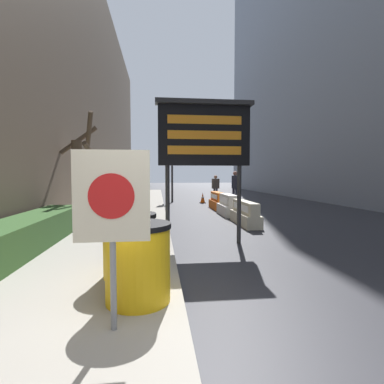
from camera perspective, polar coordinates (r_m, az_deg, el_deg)
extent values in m
plane|color=#2D2D33|center=(3.13, -0.03, -28.12)|extent=(120.00, 120.00, 0.00)
cube|color=brown|center=(13.83, -22.57, 23.76)|extent=(0.40, 50.40, 13.06)
cube|color=#335628|center=(6.93, -29.25, -6.99)|extent=(0.90, 5.55, 0.63)
cylinder|color=#4C3D2D|center=(10.40, -20.99, 1.98)|extent=(0.33, 0.33, 2.61)
cylinder|color=#4C3D2D|center=(10.13, -18.50, 6.74)|extent=(0.42, 1.13, 0.81)
cylinder|color=#4C3D2D|center=(11.04, -20.80, 9.22)|extent=(1.25, 0.34, 1.02)
cylinder|color=#4C3D2D|center=(10.58, -19.01, 11.17)|extent=(0.45, 0.86, 1.16)
cylinder|color=yellow|center=(3.69, -10.25, -13.50)|extent=(0.76, 0.76, 0.87)
cylinder|color=black|center=(3.58, -10.33, -6.33)|extent=(0.79, 0.79, 0.06)
cylinder|color=yellow|center=(4.57, -11.79, -10.22)|extent=(0.76, 0.76, 0.87)
cylinder|color=black|center=(4.49, -11.86, -4.42)|extent=(0.79, 0.79, 0.06)
cylinder|color=gray|center=(3.05, -14.80, -12.99)|extent=(0.06, 0.06, 1.30)
cube|color=beige|center=(2.92, -15.04, -0.75)|extent=(0.71, 0.04, 0.87)
cylinder|color=red|center=(2.89, -15.11, -0.78)|extent=(0.43, 0.01, 0.43)
cylinder|color=#28282B|center=(6.97, -4.67, -2.56)|extent=(0.10, 0.10, 1.85)
cylinder|color=#28282B|center=(7.23, 8.95, -2.38)|extent=(0.10, 0.10, 1.85)
cube|color=black|center=(7.07, 2.29, 10.66)|extent=(2.13, 0.24, 1.38)
cube|color=#28282B|center=(7.14, 2.40, 16.64)|extent=(2.25, 0.34, 0.10)
cube|color=orange|center=(7.00, 2.47, 13.60)|extent=(1.70, 0.02, 0.19)
cube|color=orange|center=(6.94, 2.46, 10.79)|extent=(1.70, 0.02, 0.19)
cube|color=orange|center=(6.91, 2.45, 7.96)|extent=(1.70, 0.02, 0.19)
cube|color=beige|center=(10.03, 10.08, -5.04)|extent=(0.50, 2.08, 0.39)
cube|color=beige|center=(9.98, 10.10, -2.83)|extent=(0.30, 2.08, 0.39)
cube|color=white|center=(9.93, 9.21, -2.85)|extent=(0.02, 1.66, 0.19)
cube|color=silver|center=(12.27, 6.96, -3.41)|extent=(0.64, 1.75, 0.42)
cube|color=silver|center=(12.22, 6.97, -1.44)|extent=(0.38, 1.75, 0.42)
cube|color=white|center=(12.18, 6.04, -1.45)|extent=(0.02, 1.40, 0.21)
cube|color=orange|center=(14.45, 4.88, -2.43)|extent=(0.54, 1.89, 0.40)
cube|color=orange|center=(14.42, 4.88, -0.83)|extent=(0.33, 1.89, 0.40)
cube|color=white|center=(14.38, 4.20, -0.84)|extent=(0.02, 1.51, 0.20)
cube|color=black|center=(17.38, 5.41, -2.08)|extent=(0.35, 0.35, 0.04)
cone|color=#EA560F|center=(17.35, 5.41, -1.06)|extent=(0.28, 0.28, 0.58)
cylinder|color=white|center=(17.35, 5.41, -0.96)|extent=(0.16, 0.16, 0.08)
cube|color=black|center=(13.82, 5.65, -3.46)|extent=(0.44, 0.44, 0.04)
cone|color=#EA560F|center=(13.78, 5.66, -1.82)|extent=(0.35, 0.35, 0.75)
cylinder|color=white|center=(13.78, 5.66, -1.67)|extent=(0.20, 0.20, 0.11)
cube|color=black|center=(17.38, 2.05, -2.07)|extent=(0.34, 0.34, 0.04)
cone|color=#EA560F|center=(17.35, 2.05, -1.08)|extent=(0.27, 0.27, 0.56)
cylinder|color=white|center=(17.35, 2.05, -0.99)|extent=(0.15, 0.15, 0.08)
cylinder|color=#2D2D30|center=(17.87, -3.81, 4.90)|extent=(0.12, 0.12, 4.29)
cube|color=#23281E|center=(17.84, -3.81, 10.46)|extent=(0.28, 0.28, 0.84)
sphere|color=#360605|center=(17.73, -3.79, 11.42)|extent=(0.15, 0.15, 0.15)
sphere|color=#392C06|center=(17.70, -3.79, 10.52)|extent=(0.15, 0.15, 0.15)
sphere|color=green|center=(17.66, -3.78, 9.62)|extent=(0.15, 0.15, 0.15)
cylinder|color=#23283D|center=(16.91, 7.92, -0.80)|extent=(0.15, 0.15, 0.89)
cylinder|color=#23283D|center=(16.95, 8.47, -0.79)|extent=(0.15, 0.15, 0.89)
cube|color=#232838|center=(16.89, 8.22, 1.91)|extent=(0.48, 0.56, 0.71)
sphere|color=#A76F60|center=(16.89, 8.23, 3.52)|extent=(0.25, 0.25, 0.25)
cylinder|color=#23283D|center=(18.81, 4.29, -0.53)|extent=(0.13, 0.13, 0.78)
cylinder|color=#23283D|center=(18.84, 4.72, -0.53)|extent=(0.13, 0.13, 0.78)
cube|color=#47423D|center=(18.79, 4.51, 1.61)|extent=(0.46, 0.33, 0.62)
sphere|color=#AE7658|center=(18.78, 4.52, 2.88)|extent=(0.22, 0.22, 0.22)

